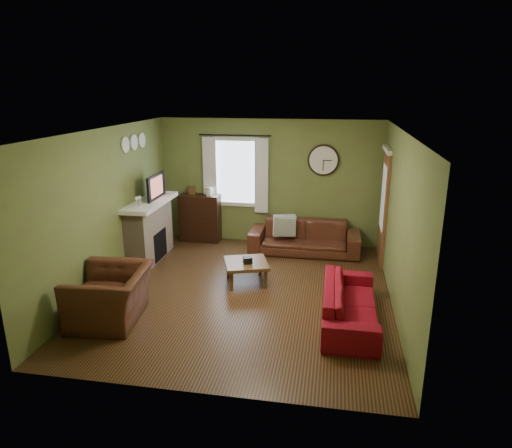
% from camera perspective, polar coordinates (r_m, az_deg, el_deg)
% --- Properties ---
extents(floor, '(4.60, 5.20, 0.00)m').
position_cam_1_polar(floor, '(7.53, -1.29, -8.51)').
color(floor, '#3F2815').
rests_on(floor, ground).
extents(ceiling, '(4.60, 5.20, 0.00)m').
position_cam_1_polar(ceiling, '(6.83, -1.43, 11.60)').
color(ceiling, white).
rests_on(ceiling, ground).
extents(wall_left, '(0.00, 5.20, 2.60)m').
position_cam_1_polar(wall_left, '(7.84, -18.09, 1.79)').
color(wall_left, olive).
rests_on(wall_left, ground).
extents(wall_right, '(0.00, 5.20, 2.60)m').
position_cam_1_polar(wall_right, '(7.01, 17.41, 0.13)').
color(wall_right, olive).
rests_on(wall_right, ground).
extents(wall_back, '(4.60, 0.00, 2.60)m').
position_cam_1_polar(wall_back, '(9.56, 1.68, 5.23)').
color(wall_back, olive).
rests_on(wall_back, ground).
extents(wall_front, '(4.60, 0.00, 2.60)m').
position_cam_1_polar(wall_front, '(4.70, -7.58, -7.49)').
color(wall_front, olive).
rests_on(wall_front, ground).
extents(fireplace, '(0.40, 1.40, 1.10)m').
position_cam_1_polar(fireplace, '(8.95, -13.16, -0.99)').
color(fireplace, tan).
rests_on(fireplace, floor).
extents(firebox, '(0.04, 0.60, 0.55)m').
position_cam_1_polar(firebox, '(8.96, -11.93, -2.58)').
color(firebox, black).
rests_on(firebox, fireplace).
extents(mantel, '(0.58, 1.60, 0.08)m').
position_cam_1_polar(mantel, '(8.78, -13.24, 2.67)').
color(mantel, white).
rests_on(mantel, fireplace).
extents(tv, '(0.08, 0.60, 0.35)m').
position_cam_1_polar(tv, '(8.86, -12.84, 4.24)').
color(tv, black).
rests_on(tv, mantel).
extents(tv_screen, '(0.02, 0.62, 0.36)m').
position_cam_1_polar(tv_screen, '(8.82, -12.38, 4.58)').
color(tv_screen, '#994C3F').
rests_on(tv_screen, mantel).
extents(medallion_left, '(0.28, 0.28, 0.03)m').
position_cam_1_polar(medallion_left, '(8.36, -16.03, 9.51)').
color(medallion_left, white).
rests_on(medallion_left, wall_left).
extents(medallion_mid, '(0.28, 0.28, 0.03)m').
position_cam_1_polar(medallion_mid, '(8.67, -15.03, 9.83)').
color(medallion_mid, white).
rests_on(medallion_mid, wall_left).
extents(medallion_right, '(0.28, 0.28, 0.03)m').
position_cam_1_polar(medallion_right, '(8.99, -14.10, 10.13)').
color(medallion_right, white).
rests_on(medallion_right, wall_left).
extents(window_pane, '(1.00, 0.02, 1.30)m').
position_cam_1_polar(window_pane, '(9.63, -2.47, 6.52)').
color(window_pane, silver).
rests_on(window_pane, wall_back).
extents(curtain_rod, '(0.03, 0.03, 1.50)m').
position_cam_1_polar(curtain_rod, '(9.42, -2.67, 11.02)').
color(curtain_rod, black).
rests_on(curtain_rod, wall_back).
extents(curtain_left, '(0.28, 0.04, 1.55)m').
position_cam_1_polar(curtain_left, '(9.67, -5.80, 6.19)').
color(curtain_left, silver).
rests_on(curtain_left, wall_back).
extents(curtain_right, '(0.28, 0.04, 1.55)m').
position_cam_1_polar(curtain_right, '(9.44, 0.68, 6.01)').
color(curtain_right, silver).
rests_on(curtain_right, wall_back).
extents(wall_clock, '(0.64, 0.06, 0.64)m').
position_cam_1_polar(wall_clock, '(9.33, 8.43, 7.89)').
color(wall_clock, white).
rests_on(wall_clock, wall_back).
extents(door, '(0.05, 0.90, 2.10)m').
position_cam_1_polar(door, '(8.85, 15.67, 1.98)').
color(door, brown).
rests_on(door, floor).
extents(bookshelf, '(0.86, 0.36, 1.02)m').
position_cam_1_polar(bookshelf, '(9.87, -6.99, 0.76)').
color(bookshelf, black).
rests_on(bookshelf, floor).
extents(book, '(0.27, 0.28, 0.02)m').
position_cam_1_polar(book, '(9.99, -6.32, 3.65)').
color(book, '#4F3519').
rests_on(book, bookshelf).
extents(sofa_brown, '(2.19, 0.85, 0.64)m').
position_cam_1_polar(sofa_brown, '(9.21, 6.07, -1.64)').
color(sofa_brown, '#442115').
rests_on(sofa_brown, floor).
extents(pillow_left, '(0.46, 0.25, 0.44)m').
position_cam_1_polar(pillow_left, '(9.13, 3.56, -0.21)').
color(pillow_left, '#98A199').
rests_on(pillow_left, sofa_brown).
extents(pillow_right, '(0.40, 0.16, 0.39)m').
position_cam_1_polar(pillow_right, '(9.09, 3.76, -0.30)').
color(pillow_right, '#98A199').
rests_on(pillow_right, sofa_brown).
extents(sofa_red, '(0.75, 1.91, 0.56)m').
position_cam_1_polar(sofa_red, '(6.69, 11.66, -9.66)').
color(sofa_red, maroon).
rests_on(sofa_red, floor).
extents(armchair, '(1.13, 1.26, 0.75)m').
position_cam_1_polar(armchair, '(6.86, -17.74, -8.56)').
color(armchair, '#442115').
rests_on(armchair, floor).
extents(coffee_table, '(0.89, 0.89, 0.38)m').
position_cam_1_polar(coffee_table, '(7.81, -1.22, -6.03)').
color(coffee_table, '#4F3519').
rests_on(coffee_table, floor).
extents(tissue_box, '(0.18, 0.18, 0.11)m').
position_cam_1_polar(tissue_box, '(7.68, -1.05, -4.74)').
color(tissue_box, black).
rests_on(tissue_box, coffee_table).
extents(wine_glass_a, '(0.07, 0.07, 0.20)m').
position_cam_1_polar(wine_glass_a, '(8.24, -14.68, 2.64)').
color(wine_glass_a, white).
rests_on(wine_glass_a, mantel).
extents(wine_glass_b, '(0.06, 0.06, 0.18)m').
position_cam_1_polar(wine_glass_b, '(8.36, -14.32, 2.80)').
color(wine_glass_b, white).
rests_on(wine_glass_b, mantel).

